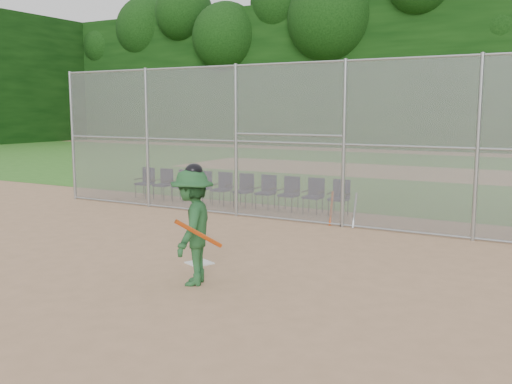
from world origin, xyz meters
The scene contains 18 objects.
ground centered at (0.00, 0.00, 0.00)m, with size 100.00×100.00×0.00m, color tan.
grass_strip centered at (0.00, 18.00, 0.01)m, with size 100.00×100.00×0.00m, color #316D20.
dirt_patch_far centered at (0.00, 18.00, 0.01)m, with size 24.00×24.00×0.00m, color tan.
backstop_fence centered at (0.00, 5.00, 2.07)m, with size 16.09×0.09×4.00m.
treeline centered at (0.00, 20.00, 5.50)m, with size 81.00×60.00×11.00m.
home_plate centered at (-0.11, 0.56, 0.01)m, with size 0.42×0.42×0.02m, color white.
batter_at_plate centered at (0.51, -0.50, 0.95)m, with size 1.19×1.42×1.97m.
spare_bats centered at (0.98, 5.08, 0.42)m, with size 0.66×0.28×0.85m.
chair_0 centered at (-6.28, 6.33, 0.48)m, with size 0.54×0.52×0.96m, color black, non-canonical shape.
chair_1 centered at (-5.54, 6.33, 0.48)m, with size 0.54×0.52×0.96m, color black, non-canonical shape.
chair_2 centered at (-4.80, 6.33, 0.48)m, with size 0.54×0.52×0.96m, color black, non-canonical shape.
chair_3 centered at (-4.06, 6.33, 0.48)m, with size 0.54×0.52×0.96m, color black, non-canonical shape.
chair_4 centered at (-3.32, 6.33, 0.48)m, with size 0.54×0.52×0.96m, color black, non-canonical shape.
chair_5 centered at (-2.58, 6.33, 0.48)m, with size 0.54×0.52×0.96m, color black, non-canonical shape.
chair_6 centered at (-1.84, 6.33, 0.48)m, with size 0.54×0.52×0.96m, color black, non-canonical shape.
chair_7 centered at (-1.10, 6.33, 0.48)m, with size 0.54×0.52×0.96m, color black, non-canonical shape.
chair_8 centered at (-0.36, 6.33, 0.48)m, with size 0.54×0.52×0.96m, color black, non-canonical shape.
chair_9 centered at (0.38, 6.33, 0.48)m, with size 0.54×0.52×0.96m, color black, non-canonical shape.
Camera 1 is at (5.79, -7.86, 2.81)m, focal length 40.00 mm.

